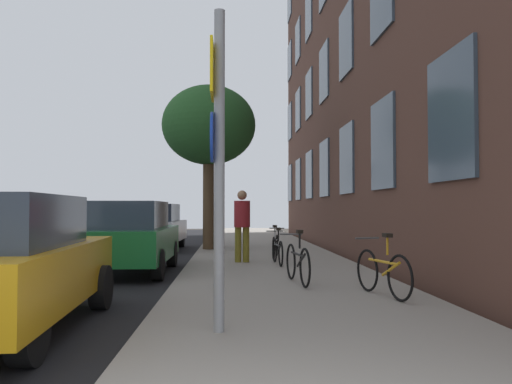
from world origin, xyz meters
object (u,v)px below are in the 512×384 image
at_px(bicycle_1, 298,262).
at_px(pedestrian_0, 242,221).
at_px(car_0, 3,262).
at_px(car_2, 155,226).
at_px(traffic_light, 220,184).
at_px(tree_near, 209,126).
at_px(car_1, 129,237).
at_px(sign_post, 217,150).
at_px(bicycle_0, 383,271).
at_px(bicycle_3, 275,245).
at_px(bicycle_2, 278,250).

distance_m(bicycle_1, pedestrian_0, 3.97).
bearing_deg(car_0, car_2, 89.90).
distance_m(traffic_light, bicycle_1, 18.44).
relative_size(tree_near, car_1, 1.36).
bearing_deg(car_0, sign_post, -11.01).
relative_size(traffic_light, tree_near, 0.70).
bearing_deg(bicycle_1, bicycle_0, -51.37).
bearing_deg(tree_near, car_2, 148.57).
bearing_deg(bicycle_1, bicycle_3, 89.81).
xyz_separation_m(sign_post, bicycle_0, (2.50, 2.20, -1.62)).
distance_m(sign_post, bicycle_3, 8.73).
distance_m(traffic_light, car_2, 9.34).
bearing_deg(traffic_light, sign_post, -89.03).
distance_m(pedestrian_0, car_2, 6.26).
distance_m(tree_near, bicycle_1, 9.17).
bearing_deg(bicycle_1, tree_near, 103.34).
bearing_deg(tree_near, bicycle_0, -72.22).
bearing_deg(bicycle_3, traffic_light, 97.46).
distance_m(car_0, car_1, 5.66).
distance_m(pedestrian_0, car_0, 7.55).
height_order(tree_near, pedestrian_0, tree_near).
distance_m(traffic_light, tree_near, 10.18).
relative_size(traffic_light, bicycle_2, 2.38).
xyz_separation_m(bicycle_1, car_1, (-3.50, 2.52, 0.34)).
bearing_deg(car_1, pedestrian_0, 26.56).
xyz_separation_m(traffic_light, bicycle_2, (1.67, -15.00, -2.29)).
xyz_separation_m(pedestrian_0, car_0, (-2.97, -6.94, -0.31)).
bearing_deg(sign_post, bicycle_1, 69.33).
bearing_deg(car_2, tree_near, -31.43).
relative_size(sign_post, bicycle_3, 2.16).
relative_size(traffic_light, car_1, 0.96).
distance_m(traffic_light, car_0, 21.54).
height_order(traffic_light, car_1, traffic_light).
xyz_separation_m(bicycle_0, pedestrian_0, (-2.05, 5.23, 0.65)).
bearing_deg(bicycle_2, bicycle_3, 87.02).
xyz_separation_m(pedestrian_0, car_2, (-2.95, 5.52, -0.31)).
height_order(bicycle_3, car_2, car_2).
bearing_deg(car_2, car_1, -86.94).
bearing_deg(bicycle_1, car_1, 144.25).
bearing_deg(tree_near, pedestrian_0, -76.81).
bearing_deg(car_1, sign_post, -70.85).
relative_size(bicycle_3, pedestrian_0, 0.91).
bearing_deg(bicycle_2, car_0, -121.02).
height_order(car_0, car_2, same).
bearing_deg(car_1, tree_near, 74.46).
xyz_separation_m(sign_post, car_0, (-2.52, 0.49, -1.28)).
height_order(pedestrian_0, car_1, pedestrian_0).
xyz_separation_m(bicycle_1, bicycle_3, (0.02, 4.84, -0.03)).
bearing_deg(sign_post, bicycle_2, 79.25).
relative_size(traffic_light, car_2, 0.97).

